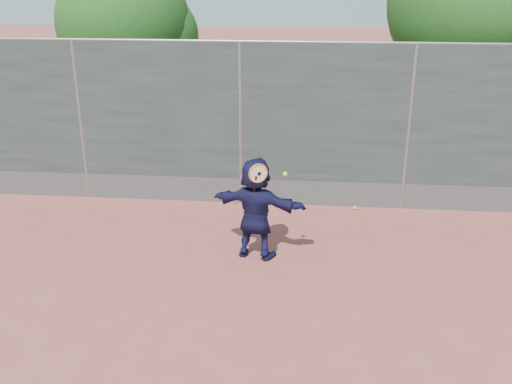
{
  "coord_description": "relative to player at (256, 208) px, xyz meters",
  "views": [
    {
      "loc": [
        1.24,
        -6.51,
        4.13
      ],
      "look_at": [
        0.49,
        1.36,
        1.06
      ],
      "focal_mm": 40.0,
      "sensor_mm": 36.0,
      "label": 1
    }
  ],
  "objects": [
    {
      "name": "tree_left",
      "position": [
        -3.34,
        5.2,
        2.14
      ],
      "size": [
        3.15,
        3.0,
        4.53
      ],
      "color": "#382314",
      "rests_on": "ground"
    },
    {
      "name": "player",
      "position": [
        0.0,
        0.0,
        0.0
      ],
      "size": [
        1.55,
        0.83,
        1.59
      ],
      "primitive_type": "imported",
      "rotation": [
        0.0,
        0.0,
        2.88
      ],
      "color": "#16163D",
      "rests_on": "ground"
    },
    {
      "name": "ball_ground",
      "position": [
        1.65,
        1.99,
        -0.76
      ],
      "size": [
        0.07,
        0.07,
        0.07
      ],
      "primitive_type": "sphere",
      "color": "#B9E031",
      "rests_on": "ground"
    },
    {
      "name": "tree_right",
      "position": [
        4.19,
        4.4,
        2.7
      ],
      "size": [
        3.78,
        3.6,
        5.39
      ],
      "color": "#382314",
      "rests_on": "ground"
    },
    {
      "name": "swing_action",
      "position": [
        0.09,
        -0.2,
        0.62
      ],
      "size": [
        0.56,
        0.16,
        0.51
      ],
      "color": "orange",
      "rests_on": "ground"
    },
    {
      "name": "fence",
      "position": [
        -0.49,
        2.14,
        0.79
      ],
      "size": [
        20.0,
        0.06,
        3.03
      ],
      "color": "#38423D",
      "rests_on": "ground"
    },
    {
      "name": "weed_clump",
      "position": [
        -0.2,
        2.03,
        -0.66
      ],
      "size": [
        0.68,
        0.07,
        0.3
      ],
      "color": "#387226",
      "rests_on": "ground"
    },
    {
      "name": "ground",
      "position": [
        -0.49,
        -1.36,
        -0.8
      ],
      "size": [
        80.0,
        80.0,
        0.0
      ],
      "primitive_type": "plane",
      "color": "#9E4C42",
      "rests_on": "ground"
    }
  ]
}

